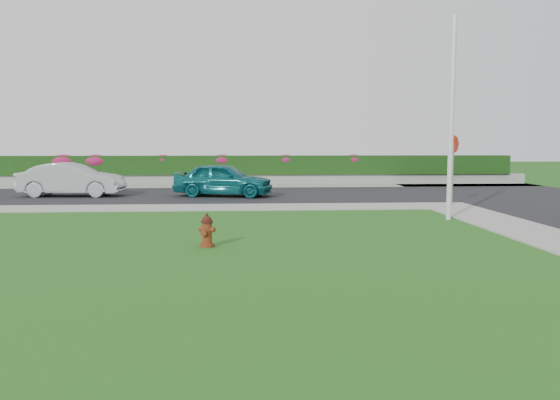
{
  "coord_description": "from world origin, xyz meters",
  "views": [
    {
      "loc": [
        -0.66,
        -11.38,
        2.39
      ],
      "look_at": [
        0.22,
        3.03,
        0.9
      ],
      "focal_mm": 35.0,
      "sensor_mm": 36.0,
      "label": 1
    }
  ],
  "objects": [
    {
      "name": "street_far",
      "position": [
        -5.0,
        14.0,
        0.02
      ],
      "size": [
        26.0,
        8.0,
        0.04
      ],
      "primitive_type": "cube",
      "color": "black",
      "rests_on": "ground"
    },
    {
      "name": "curb_corner",
      "position": [
        7.0,
        9.0,
        0.02
      ],
      "size": [
        2.0,
        2.0,
        0.04
      ],
      "primitive_type": "cube",
      "color": "gray",
      "rests_on": "ground"
    },
    {
      "name": "stop_sign",
      "position": [
        7.3,
        9.25,
        2.06
      ],
      "size": [
        0.62,
        0.46,
        2.75
      ],
      "rotation": [
        0.0,
        0.0,
        0.24
      ],
      "color": "slate",
      "rests_on": "ground"
    },
    {
      "name": "flower_clump_e",
      "position": [
        1.62,
        20.5,
        1.46
      ],
      "size": [
        1.21,
        0.78,
        0.6
      ],
      "primitive_type": "ellipsoid",
      "color": "#B01E62",
      "rests_on": "hedge"
    },
    {
      "name": "sedan_teal",
      "position": [
        -1.7,
        13.17,
        0.79
      ],
      "size": [
        4.7,
        2.76,
        1.5
      ],
      "primitive_type": "imported",
      "rotation": [
        0.0,
        0.0,
        1.33
      ],
      "color": "#0D5E63",
      "rests_on": "street_far"
    },
    {
      "name": "flower_clump_a",
      "position": [
        -11.09,
        20.5,
        1.39
      ],
      "size": [
        1.55,
        1.0,
        0.77
      ],
      "primitive_type": "ellipsoid",
      "color": "#B01E62",
      "rests_on": "hedge"
    },
    {
      "name": "sedan_silver",
      "position": [
        -8.51,
        13.6,
        0.79
      ],
      "size": [
        4.61,
        1.78,
        1.5
      ],
      "primitive_type": "imported",
      "rotation": [
        0.0,
        0.0,
        1.53
      ],
      "color": "#B1B3B9",
      "rests_on": "street_far"
    },
    {
      "name": "retaining_wall",
      "position": [
        -1.0,
        20.5,
        0.3
      ],
      "size": [
        34.0,
        0.4,
        0.6
      ],
      "primitive_type": "cube",
      "color": "gray",
      "rests_on": "ground"
    },
    {
      "name": "fire_hydrant",
      "position": [
        -1.59,
        1.21,
        0.37
      ],
      "size": [
        0.4,
        0.39,
        0.78
      ],
      "rotation": [
        0.0,
        0.0,
        -0.4
      ],
      "color": "#53250D",
      "rests_on": "ground"
    },
    {
      "name": "sidewalk_far",
      "position": [
        -6.0,
        9.0,
        0.02
      ],
      "size": [
        24.0,
        2.0,
        0.04
      ],
      "primitive_type": "cube",
      "color": "gray",
      "rests_on": "ground"
    },
    {
      "name": "flower_clump_f",
      "position": [
        5.65,
        20.5,
        1.46
      ],
      "size": [
        1.19,
        0.77,
        0.6
      ],
      "primitive_type": "ellipsoid",
      "color": "#B01E62",
      "rests_on": "hedge"
    },
    {
      "name": "ground",
      "position": [
        0.0,
        0.0,
        0.0
      ],
      "size": [
        120.0,
        120.0,
        0.0
      ],
      "primitive_type": "plane",
      "color": "black",
      "rests_on": "ground"
    },
    {
      "name": "hedge",
      "position": [
        -1.0,
        20.6,
        1.15
      ],
      "size": [
        32.0,
        0.9,
        1.1
      ],
      "primitive_type": "cube",
      "color": "black",
      "rests_on": "retaining_wall"
    },
    {
      "name": "flower_clump_c",
      "position": [
        -5.49,
        20.5,
        1.48
      ],
      "size": [
        1.13,
        0.73,
        0.56
      ],
      "primitive_type": "ellipsoid",
      "color": "#B01E62",
      "rests_on": "hedge"
    },
    {
      "name": "flower_clump_d",
      "position": [
        -2.09,
        20.5,
        1.44
      ],
      "size": [
        1.29,
        0.83,
        0.65
      ],
      "primitive_type": "ellipsoid",
      "color": "#B01E62",
      "rests_on": "hedge"
    },
    {
      "name": "flower_clump_b",
      "position": [
        -9.28,
        20.5,
        1.41
      ],
      "size": [
        1.48,
        0.95,
        0.74
      ],
      "primitive_type": "ellipsoid",
      "color": "#B01E62",
      "rests_on": "hedge"
    },
    {
      "name": "sidewalk_beyond",
      "position": [
        -1.0,
        19.0,
        0.02
      ],
      "size": [
        34.0,
        2.0,
        0.04
      ],
      "primitive_type": "cube",
      "color": "gray",
      "rests_on": "ground"
    },
    {
      "name": "utility_pole",
      "position": [
        5.73,
        5.4,
        3.15
      ],
      "size": [
        0.16,
        0.16,
        6.31
      ],
      "primitive_type": "cylinder",
      "color": "silver",
      "rests_on": "ground"
    }
  ]
}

